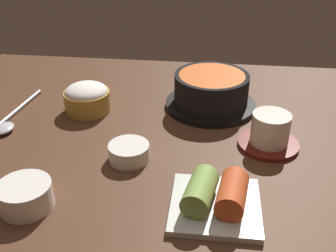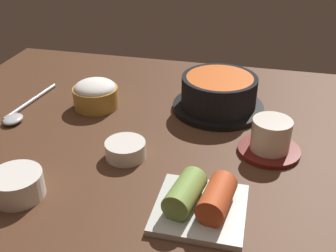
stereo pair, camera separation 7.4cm
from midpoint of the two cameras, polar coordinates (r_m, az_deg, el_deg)
dining_table at (r=77.97cm, az=1.62°, el=-1.74°), size 100.00×76.00×2.00cm
stone_pot at (r=85.60cm, az=9.56°, el=4.42°), size 18.96×18.96×7.34cm
rice_bowl at (r=86.67cm, az=-7.68°, el=4.44°), size 9.47×9.47×5.98cm
tea_cup_with_saucer at (r=73.66cm, az=16.92°, el=-1.73°), size 10.91×10.91×6.38cm
banchan_cup_center at (r=70.07cm, az=-2.96°, el=-3.31°), size 7.00×7.00×2.89cm
kimchi_plate at (r=59.03cm, az=8.22°, el=-10.41°), size 12.88×12.88×5.04cm
side_bowl_near at (r=64.05cm, az=-17.23°, el=-7.89°), size 7.84×7.84×3.89cm
spoon at (r=87.62cm, az=-17.75°, el=1.74°), size 4.22×19.93×1.35cm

